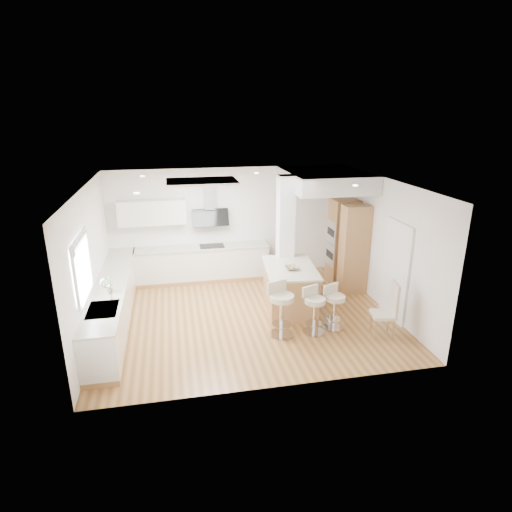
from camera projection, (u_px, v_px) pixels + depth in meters
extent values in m
plane|color=#A5723D|center=(247.00, 316.00, 9.05)|extent=(6.00, 6.00, 0.00)
cube|color=silver|center=(247.00, 316.00, 9.05)|extent=(6.00, 5.00, 0.02)
cube|color=white|center=(230.00, 223.00, 10.91)|extent=(6.00, 0.04, 2.80)
cube|color=white|center=(90.00, 263.00, 8.04)|extent=(0.04, 5.00, 2.80)
cube|color=white|center=(385.00, 245.00, 9.15)|extent=(0.04, 5.00, 2.80)
cube|color=white|center=(202.00, 182.00, 8.56)|extent=(1.40, 0.95, 0.05)
cube|color=white|center=(202.00, 182.00, 8.56)|extent=(1.25, 0.80, 0.03)
cylinder|color=silver|center=(142.00, 176.00, 9.17)|extent=(0.10, 0.10, 0.02)
cylinder|color=silver|center=(137.00, 193.00, 7.31)|extent=(0.10, 0.10, 0.02)
cylinder|color=silver|center=(257.00, 173.00, 9.63)|extent=(0.10, 0.10, 0.02)
cylinder|color=silver|center=(327.00, 174.00, 9.44)|extent=(0.10, 0.10, 0.02)
cylinder|color=silver|center=(355.00, 186.00, 8.05)|extent=(0.10, 0.10, 0.02)
cube|color=white|center=(82.00, 267.00, 7.13)|extent=(0.03, 1.15, 0.95)
cube|color=white|center=(78.00, 238.00, 6.97)|extent=(0.04, 1.28, 0.06)
cube|color=white|center=(86.00, 295.00, 7.30)|extent=(0.04, 1.28, 0.06)
cube|color=white|center=(75.00, 281.00, 6.57)|extent=(0.04, 0.06, 0.95)
cube|color=white|center=(89.00, 256.00, 7.70)|extent=(0.04, 0.06, 0.95)
cube|color=#A9ABB1|center=(80.00, 242.00, 7.00)|extent=(0.03, 1.18, 0.14)
cube|color=#403832|center=(396.00, 272.00, 8.72)|extent=(0.02, 0.90, 2.00)
cube|color=white|center=(395.00, 272.00, 8.72)|extent=(0.05, 1.00, 2.10)
cube|color=#B3814C|center=(116.00, 320.00, 8.77)|extent=(0.60, 4.50, 0.10)
cube|color=silver|center=(113.00, 301.00, 8.63)|extent=(0.60, 4.50, 0.76)
cube|color=beige|center=(111.00, 283.00, 8.50)|extent=(0.63, 4.50, 0.04)
cube|color=#A9A9AD|center=(103.00, 310.00, 7.33)|extent=(0.50, 0.75, 0.02)
cube|color=#A9A9AD|center=(102.00, 317.00, 7.18)|extent=(0.40, 0.34, 0.10)
cube|color=#A9A9AD|center=(104.00, 308.00, 7.52)|extent=(0.40, 0.34, 0.10)
cylinder|color=silver|center=(111.00, 292.00, 7.57)|extent=(0.02, 0.02, 0.36)
torus|color=silver|center=(106.00, 283.00, 7.50)|extent=(0.18, 0.02, 0.18)
imported|color=#4C9049|center=(109.00, 285.00, 7.89)|extent=(0.17, 0.12, 0.33)
cube|color=#B3814C|center=(203.00, 278.00, 10.94)|extent=(3.30, 0.60, 0.10)
cube|color=silver|center=(203.00, 262.00, 10.80)|extent=(3.30, 0.60, 0.76)
cube|color=beige|center=(202.00, 247.00, 10.67)|extent=(3.33, 0.63, 0.04)
cube|color=black|center=(212.00, 246.00, 10.70)|extent=(0.60, 0.40, 0.01)
cube|color=silver|center=(152.00, 212.00, 10.27)|extent=(1.60, 0.34, 0.60)
cube|color=#A9A9AD|center=(209.00, 195.00, 10.48)|extent=(0.25, 0.18, 0.70)
cube|color=black|center=(210.00, 218.00, 10.59)|extent=(0.90, 0.26, 0.44)
cube|color=white|center=(285.00, 237.00, 9.67)|extent=(0.35, 0.35, 2.80)
cube|color=silver|center=(325.00, 180.00, 9.89)|extent=(1.78, 2.20, 0.40)
cube|color=#B3814C|center=(343.00, 241.00, 10.60)|extent=(0.62, 0.62, 2.10)
cube|color=#B3814C|center=(354.00, 250.00, 9.95)|extent=(0.62, 0.40, 2.10)
cube|color=#A9A9AD|center=(331.00, 232.00, 10.46)|extent=(0.02, 0.55, 0.55)
cube|color=#A9A9AD|center=(330.00, 254.00, 10.65)|extent=(0.02, 0.55, 0.55)
cube|color=black|center=(331.00, 232.00, 10.46)|extent=(0.01, 0.45, 0.18)
cube|color=black|center=(330.00, 254.00, 10.65)|extent=(0.01, 0.45, 0.18)
cube|color=#B3814C|center=(289.00, 289.00, 9.26)|extent=(1.12, 1.60, 0.93)
cube|color=beige|center=(290.00, 268.00, 9.10)|extent=(1.21, 1.69, 0.04)
imported|color=slate|center=(291.00, 268.00, 8.93)|extent=(0.31, 0.31, 0.07)
sphere|color=#C67317|center=(294.00, 268.00, 8.93)|extent=(0.08, 0.08, 0.08)
sphere|color=#C67317|center=(289.00, 268.00, 8.95)|extent=(0.08, 0.08, 0.08)
sphere|color=olive|center=(292.00, 269.00, 8.89)|extent=(0.08, 0.08, 0.08)
cylinder|color=silver|center=(281.00, 334.00, 8.28)|extent=(0.62, 0.62, 0.03)
cylinder|color=silver|center=(281.00, 317.00, 8.16)|extent=(0.10, 0.10, 0.72)
cylinder|color=silver|center=(281.00, 324.00, 8.20)|extent=(0.48, 0.48, 0.02)
cylinder|color=beige|center=(282.00, 298.00, 8.03)|extent=(0.60, 0.60, 0.11)
cube|color=beige|center=(277.00, 287.00, 8.11)|extent=(0.41, 0.20, 0.24)
cylinder|color=silver|center=(313.00, 332.00, 8.36)|extent=(0.55, 0.55, 0.03)
cylinder|color=silver|center=(314.00, 317.00, 8.26)|extent=(0.09, 0.09, 0.63)
cylinder|color=silver|center=(314.00, 323.00, 8.30)|extent=(0.42, 0.42, 0.01)
cylinder|color=beige|center=(315.00, 301.00, 8.14)|extent=(0.52, 0.52, 0.10)
cube|color=beige|center=(310.00, 291.00, 8.22)|extent=(0.36, 0.18, 0.21)
cylinder|color=silver|center=(333.00, 327.00, 8.55)|extent=(0.53, 0.53, 0.03)
cylinder|color=silver|center=(334.00, 313.00, 8.45)|extent=(0.08, 0.08, 0.60)
cylinder|color=silver|center=(334.00, 319.00, 8.49)|extent=(0.41, 0.41, 0.01)
cylinder|color=beige|center=(335.00, 298.00, 8.34)|extent=(0.50, 0.50, 0.09)
cube|color=beige|center=(331.00, 289.00, 8.41)|extent=(0.34, 0.17, 0.20)
cube|color=beige|center=(383.00, 315.00, 8.13)|extent=(0.50, 0.50, 0.06)
cube|color=beige|center=(395.00, 300.00, 8.03)|extent=(0.12, 0.40, 0.68)
cylinder|color=#B3814C|center=(375.00, 330.00, 8.04)|extent=(0.04, 0.04, 0.42)
cylinder|color=#B3814C|center=(371.00, 322.00, 8.37)|extent=(0.04, 0.04, 0.42)
cylinder|color=#B3814C|center=(393.00, 330.00, 8.05)|extent=(0.04, 0.04, 0.42)
cylinder|color=#B3814C|center=(388.00, 322.00, 8.37)|extent=(0.04, 0.04, 0.42)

